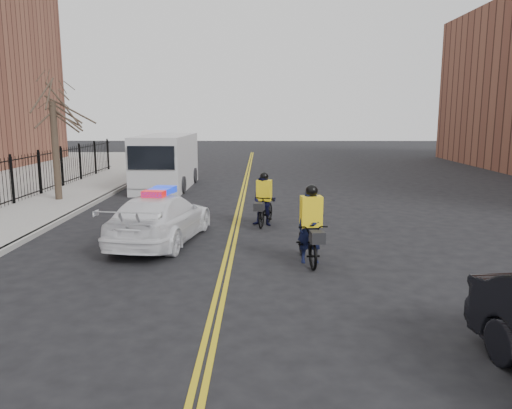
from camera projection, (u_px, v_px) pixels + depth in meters
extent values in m
plane|color=black|center=(223.00, 283.00, 10.92)|extent=(120.00, 120.00, 0.00)
cube|color=gold|center=(237.00, 212.00, 18.79)|extent=(0.10, 60.00, 0.01)
cube|color=gold|center=(241.00, 212.00, 18.79)|extent=(0.10, 60.00, 0.01)
cube|color=gray|center=(41.00, 210.00, 18.85)|extent=(3.00, 60.00, 0.15)
cube|color=gray|center=(80.00, 210.00, 18.83)|extent=(0.20, 60.00, 0.15)
cylinder|color=#3A2E22|center=(56.00, 151.00, 20.45)|extent=(0.28, 0.28, 4.00)
imported|color=white|center=(161.00, 218.00, 14.27)|extent=(2.66, 5.06, 1.40)
cube|color=#0C26CC|center=(160.00, 191.00, 14.13)|extent=(0.77, 1.35, 0.16)
cube|color=silver|center=(166.00, 162.00, 24.90)|extent=(2.38, 6.20, 2.63)
cube|color=silver|center=(154.00, 172.00, 22.30)|extent=(2.24, 0.95, 1.37)
cube|color=black|center=(151.00, 158.00, 21.73)|extent=(2.06, 0.15, 1.03)
cylinder|color=black|center=(136.00, 185.00, 23.30)|extent=(0.30, 0.80, 0.80)
cylinder|color=black|center=(182.00, 185.00, 23.24)|extent=(0.30, 0.80, 0.80)
cylinder|color=black|center=(154.00, 175.00, 26.89)|extent=(0.30, 0.80, 0.80)
cylinder|color=black|center=(194.00, 175.00, 26.84)|extent=(0.30, 0.80, 0.80)
imported|color=black|center=(311.00, 242.00, 12.34)|extent=(0.93, 2.06, 1.05)
imported|color=black|center=(311.00, 227.00, 12.28)|extent=(0.70, 0.50, 1.79)
cube|color=yellow|center=(311.00, 211.00, 12.21)|extent=(0.55, 0.41, 0.75)
sphere|color=black|center=(312.00, 191.00, 12.12)|extent=(0.30, 0.30, 0.30)
cube|color=black|center=(317.00, 237.00, 11.61)|extent=(0.37, 0.41, 0.28)
imported|color=black|center=(264.00, 210.00, 16.47)|extent=(0.93, 1.83, 1.06)
imported|color=black|center=(264.00, 201.00, 16.42)|extent=(0.93, 0.80, 1.63)
cube|color=yellow|center=(264.00, 190.00, 16.35)|extent=(0.53, 0.43, 0.69)
sphere|color=black|center=(264.00, 176.00, 16.27)|extent=(0.27, 0.27, 0.27)
cube|color=black|center=(259.00, 207.00, 15.83)|extent=(0.37, 0.40, 0.25)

